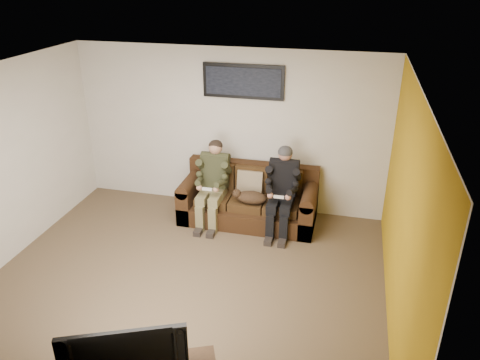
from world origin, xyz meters
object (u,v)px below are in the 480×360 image
(cat, at_px, (250,197))
(sofa, at_px, (249,200))
(person_right, at_px, (282,186))
(framed_poster, at_px, (243,81))
(person_left, at_px, (213,179))
(television, at_px, (125,351))

(cat, bearing_deg, sofa, 104.64)
(person_right, distance_m, framed_poster, 1.67)
(person_left, bearing_deg, sofa, 17.98)
(person_left, distance_m, cat, 0.65)
(sofa, bearing_deg, framed_poster, 117.06)
(person_left, xyz_separation_m, person_right, (1.07, 0.00, 0.00))
(cat, bearing_deg, framed_poster, 112.17)
(television, bearing_deg, cat, 61.99)
(person_right, relative_size, framed_poster, 1.03)
(person_right, xyz_separation_m, television, (-0.75, -3.60, 0.06))
(person_right, bearing_deg, framed_poster, 142.50)
(person_left, relative_size, person_right, 0.99)
(person_left, distance_m, television, 3.62)
(sofa, relative_size, cat, 3.17)
(sofa, xyz_separation_m, person_right, (0.54, -0.17, 0.39))
(framed_poster, bearing_deg, sofa, -62.94)
(sofa, distance_m, framed_poster, 1.83)
(sofa, xyz_separation_m, framed_poster, (-0.20, 0.39, 1.78))
(sofa, height_order, person_right, person_right)
(person_right, relative_size, television, 1.24)
(sofa, height_order, cat, sofa)
(sofa, height_order, framed_poster, framed_poster)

